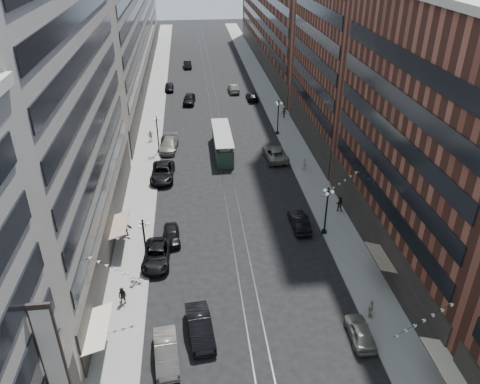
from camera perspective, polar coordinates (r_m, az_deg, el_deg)
name	(u,v)px	position (r m, az deg, el deg)	size (l,w,h in m)	color
ground	(220,137)	(74.11, -2.49, 6.72)	(220.00, 220.00, 0.00)	black
sidewalk_west	(152,117)	(83.54, -10.64, 8.97)	(4.00, 180.00, 0.15)	gray
sidewalk_east	(277,112)	(84.67, 4.56, 9.66)	(4.00, 180.00, 0.15)	gray
rail_west	(212,115)	(83.37, -3.48, 9.34)	(0.12, 180.00, 0.02)	#2D2D33
rail_east	(220,115)	(83.45, -2.51, 9.38)	(0.12, 180.00, 0.02)	#2D2D33
building_west_mid	(48,116)	(45.55, -22.37, 8.57)	(8.00, 36.00, 28.00)	gray
building_west_far	(124,15)	(106.17, -13.96, 20.20)	(8.00, 90.00, 26.00)	gray
building_east_mid	(433,142)	(45.18, 22.49, 5.63)	(8.00, 30.00, 24.00)	brown
building_east_far	(278,11)	(116.42, 4.63, 21.15)	(8.00, 72.00, 24.00)	brown
lamppost_sw_far	(145,243)	(44.56, -11.51, -6.10)	(1.03, 1.14, 5.52)	black
lamppost_sw_mid	(158,133)	(68.36, -10.02, 7.09)	(1.03, 1.14, 5.52)	black
lamppost_se_far	(326,209)	(49.50, 10.49, -2.08)	(1.03, 1.14, 5.52)	black
lamppost_se_mid	(278,116)	(74.09, 4.66, 9.22)	(1.03, 1.14, 5.52)	black
streetcar	(222,143)	(68.12, -2.16, 5.96)	(2.53, 11.41, 3.16)	#253B2C
car_1	(166,352)	(37.51, -8.98, -18.75)	(1.71, 4.90, 1.61)	#65615A
car_2	(157,255)	(46.69, -10.11, -7.61)	(2.60, 5.64, 1.57)	black
car_4	(360,332)	(39.78, 14.46, -16.17)	(1.70, 4.23, 1.44)	slate
car_5	(200,327)	(38.89, -4.91, -16.08)	(1.84, 5.28, 1.74)	black
pedestrian_2	(123,296)	(42.45, -14.12, -12.18)	(0.80, 0.44, 1.65)	black
pedestrian_4	(371,308)	(41.49, 15.66, -13.51)	(1.02, 0.47, 1.75)	#B4AE95
car_7	(163,172)	(61.75, -9.43, 2.36)	(2.91, 6.31, 1.75)	black
car_8	(169,145)	(69.95, -8.66, 5.73)	(2.37, 5.83, 1.69)	slate
car_9	(169,87)	(97.66, -8.64, 12.54)	(1.75, 4.35, 1.48)	black
car_10	(299,222)	(51.30, 7.25, -3.61)	(1.67, 4.79, 1.58)	black
car_11	(275,153)	(66.50, 4.32, 4.71)	(2.82, 6.13, 1.70)	slate
car_12	(252,96)	(91.07, 1.47, 11.59)	(1.97, 4.85, 1.41)	black
car_13	(189,99)	(89.37, -6.22, 11.21)	(2.09, 5.20, 1.77)	black
car_14	(234,88)	(95.67, -0.79, 12.55)	(1.71, 4.91, 1.62)	#646059
pedestrian_5	(125,227)	(50.90, -13.89, -4.20)	(1.75, 0.50, 1.89)	black
pedestrian_6	(151,136)	(73.15, -10.85, 6.75)	(1.00, 0.45, 1.70)	#BFB19E
pedestrian_7	(339,204)	(54.78, 12.03, -1.41)	(0.89, 0.49, 1.83)	black
pedestrian_8	(304,163)	(63.55, 7.84, 3.51)	(0.68, 0.45, 1.86)	#B9B199
pedestrian_9	(284,113)	(81.72, 5.40, 9.61)	(1.16, 0.48, 1.80)	black
car_extra_0	(187,64)	(114.45, -6.42, 15.19)	(1.66, 4.77, 1.57)	black
car_extra_1	(167,143)	(70.50, -8.90, 5.88)	(1.93, 4.79, 1.63)	black
car_extra_2	(172,235)	(49.45, -8.33, -5.21)	(1.66, 4.13, 1.41)	black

